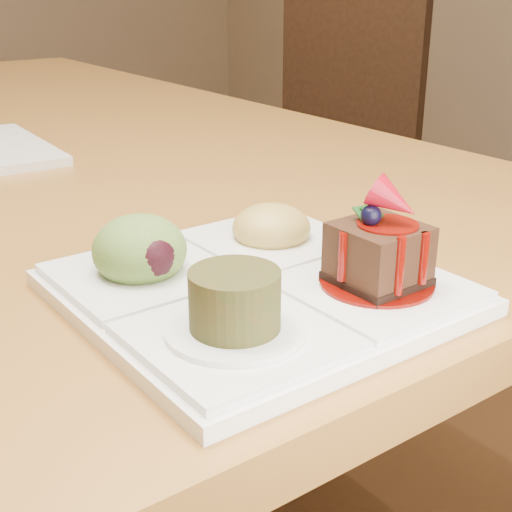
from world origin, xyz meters
TOP-DOWN VIEW (x-y plane):
  - chair_right at (0.99, 0.28)m, footprint 0.53×0.53m
  - sampler_plate at (-0.02, -0.75)m, footprint 0.26×0.26m

SIDE VIEW (x-z plane):
  - chair_right at x=0.99m, z-range 0.06..1.03m
  - sampler_plate at x=-0.02m, z-range 0.72..0.82m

